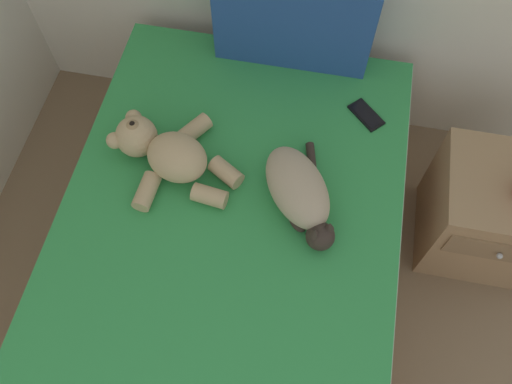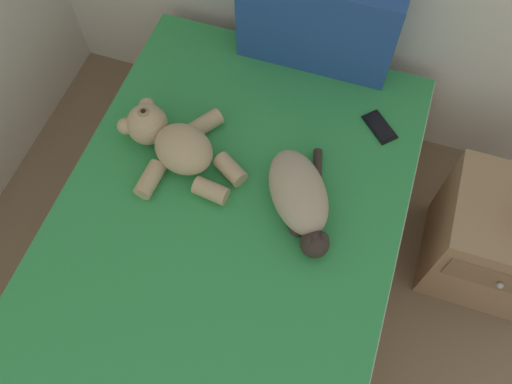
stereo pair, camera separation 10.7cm
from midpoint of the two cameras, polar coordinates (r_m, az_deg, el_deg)
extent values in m
cube|color=#9E7A56|center=(2.17, -4.80, -10.56)|extent=(1.26, 2.05, 0.32)
cube|color=white|center=(1.92, -5.38, -8.20)|extent=(1.22, 1.99, 0.20)
cube|color=green|center=(1.84, -5.22, -5.26)|extent=(1.21, 1.85, 0.02)
cube|color=#264C99|center=(2.14, 2.63, 18.12)|extent=(0.62, 0.14, 0.40)
ellipsoid|color=tan|center=(1.83, 2.82, 0.45)|extent=(0.35, 0.39, 0.15)
sphere|color=#332823|center=(1.78, 5.27, -4.90)|extent=(0.10, 0.10, 0.10)
cone|color=#332823|center=(1.74, 6.25, -3.82)|extent=(0.04, 0.04, 0.04)
cone|color=#332823|center=(1.72, 4.60, -4.47)|extent=(0.04, 0.04, 0.04)
cylinder|color=#332823|center=(1.95, 4.50, 3.15)|extent=(0.07, 0.16, 0.03)
ellipsoid|color=#332823|center=(1.83, 2.85, -3.11)|extent=(0.10, 0.11, 0.04)
ellipsoid|color=tan|center=(1.92, -10.14, 3.64)|extent=(0.28, 0.25, 0.15)
sphere|color=tan|center=(2.00, -14.34, 5.78)|extent=(0.15, 0.15, 0.15)
sphere|color=#9E7F58|center=(1.96, -14.68, 6.64)|extent=(0.06, 0.06, 0.06)
sphere|color=black|center=(1.93, -14.85, 7.08)|extent=(0.02, 0.02, 0.02)
sphere|color=tan|center=(2.00, -16.58, 5.30)|extent=(0.06, 0.06, 0.06)
sphere|color=tan|center=(2.04, -14.61, 7.70)|extent=(0.06, 0.06, 0.06)
cylinder|color=tan|center=(1.92, -13.35, -0.04)|extent=(0.08, 0.14, 0.07)
cylinder|color=tan|center=(1.87, -6.70, -0.52)|extent=(0.13, 0.08, 0.07)
cylinder|color=tan|center=(2.03, -8.26, 6.60)|extent=(0.13, 0.15, 0.07)
cylinder|color=tan|center=(1.91, -4.87, 2.05)|extent=(0.14, 0.12, 0.07)
cube|color=black|center=(2.12, 10.43, 8.14)|extent=(0.16, 0.16, 0.01)
cube|color=black|center=(2.11, 10.46, 8.23)|extent=(0.13, 0.13, 0.00)
cube|color=#9E7A56|center=(2.38, 22.64, -2.17)|extent=(0.47, 0.44, 0.50)
cube|color=#866849|center=(2.19, 23.64, -6.06)|extent=(0.40, 0.01, 0.14)
sphere|color=#B2B2B7|center=(2.18, 23.64, -6.45)|extent=(0.02, 0.02, 0.02)
camera|label=1|loc=(0.05, -91.71, -3.21)|focal=36.89mm
camera|label=2|loc=(0.05, 88.29, 3.21)|focal=36.89mm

